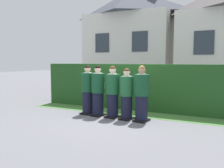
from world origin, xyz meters
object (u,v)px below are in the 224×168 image
(student_front_row_2, at_px, (113,93))
(student_front_row_4, at_px, (142,95))
(student_front_row_0, at_px, (88,91))
(student_front_row_1, at_px, (98,92))
(student_front_row_3, at_px, (127,95))

(student_front_row_2, height_order, student_front_row_4, student_front_row_4)
(student_front_row_2, distance_m, student_front_row_4, 0.98)
(student_front_row_0, xyz_separation_m, student_front_row_4, (1.95, -0.17, 0.00))
(student_front_row_0, height_order, student_front_row_4, student_front_row_4)
(student_front_row_0, relative_size, student_front_row_2, 1.01)
(student_front_row_1, height_order, student_front_row_2, student_front_row_1)
(student_front_row_2, bearing_deg, student_front_row_0, 174.25)
(student_front_row_0, xyz_separation_m, student_front_row_1, (0.44, -0.08, -0.00))
(student_front_row_3, bearing_deg, student_front_row_0, 174.54)
(student_front_row_0, height_order, student_front_row_3, student_front_row_0)
(student_front_row_1, relative_size, student_front_row_3, 1.05)
(student_front_row_0, distance_m, student_front_row_1, 0.44)
(student_front_row_1, xyz_separation_m, student_front_row_2, (0.54, -0.02, -0.01))
(student_front_row_3, bearing_deg, student_front_row_1, 176.64)
(student_front_row_1, bearing_deg, student_front_row_3, -3.36)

